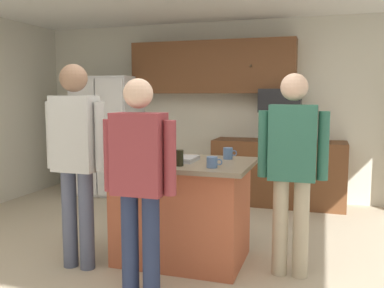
# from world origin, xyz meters

# --- Properties ---
(floor) EXTENTS (7.04, 7.04, 0.00)m
(floor) POSITION_xyz_m (0.00, 0.00, 0.00)
(floor) COLOR #B7A88E
(floor) RESTS_ON ground
(back_wall) EXTENTS (6.40, 0.10, 2.60)m
(back_wall) POSITION_xyz_m (0.00, 2.80, 1.30)
(back_wall) COLOR beige
(back_wall) RESTS_ON ground
(cabinet_run_upper) EXTENTS (2.40, 0.38, 0.75)m
(cabinet_run_upper) POSITION_xyz_m (-0.40, 2.60, 1.93)
(cabinet_run_upper) COLOR brown
(cabinet_run_lower) EXTENTS (1.80, 0.63, 0.90)m
(cabinet_run_lower) POSITION_xyz_m (0.60, 2.48, 0.45)
(cabinet_run_lower) COLOR brown
(cabinet_run_lower) RESTS_ON ground
(refrigerator) EXTENTS (0.92, 0.76, 1.80)m
(refrigerator) POSITION_xyz_m (-2.00, 2.38, 0.90)
(refrigerator) COLOR white
(refrigerator) RESTS_ON ground
(microwave_over_range) EXTENTS (0.56, 0.40, 0.32)m
(microwave_over_range) POSITION_xyz_m (0.60, 2.50, 1.45)
(microwave_over_range) COLOR black
(kitchen_island) EXTENTS (1.27, 0.91, 0.93)m
(kitchen_island) POSITION_xyz_m (-0.03, 0.17, 0.47)
(kitchen_island) COLOR #AD5638
(kitchen_island) RESTS_ON ground
(person_guest_right) EXTENTS (0.57, 0.22, 1.64)m
(person_guest_right) POSITION_xyz_m (-0.09, -0.63, 0.94)
(person_guest_right) COLOR #232D4C
(person_guest_right) RESTS_ON ground
(person_guest_by_door) EXTENTS (0.57, 0.22, 1.70)m
(person_guest_by_door) POSITION_xyz_m (0.95, 0.11, 0.98)
(person_guest_by_door) COLOR tan
(person_guest_by_door) RESTS_ON ground
(person_guest_left) EXTENTS (0.57, 0.24, 1.78)m
(person_guest_left) POSITION_xyz_m (-0.85, -0.28, 1.04)
(person_guest_left) COLOR #4C5166
(person_guest_left) RESTS_ON ground
(glass_stout_tall) EXTENTS (0.07, 0.07, 0.14)m
(glass_stout_tall) POSITION_xyz_m (0.04, -0.09, 0.99)
(glass_stout_tall) COLOR black
(glass_stout_tall) RESTS_ON kitchen_island
(mug_blue_stoneware) EXTENTS (0.13, 0.09, 0.09)m
(mug_blue_stoneware) POSITION_xyz_m (0.32, -0.09, 0.97)
(mug_blue_stoneware) COLOR #4C6B99
(mug_blue_stoneware) RESTS_ON kitchen_island
(glass_short_whisky) EXTENTS (0.06, 0.06, 0.15)m
(glass_short_whisky) POSITION_xyz_m (-0.45, 0.23, 1.00)
(glass_short_whisky) COLOR black
(glass_short_whisky) RESTS_ON kitchen_island
(mug_ceramic_white) EXTENTS (0.13, 0.09, 0.11)m
(mug_ceramic_white) POSITION_xyz_m (0.34, 0.41, 0.98)
(mug_ceramic_white) COLOR #4C6B99
(mug_ceramic_white) RESTS_ON kitchen_island
(glass_pilsner) EXTENTS (0.07, 0.07, 0.14)m
(glass_pilsner) POSITION_xyz_m (-0.13, -0.07, 1.00)
(glass_pilsner) COLOR black
(glass_pilsner) RESTS_ON kitchen_island
(serving_tray) EXTENTS (0.44, 0.30, 0.04)m
(serving_tray) POSITION_xyz_m (-0.12, 0.16, 0.95)
(serving_tray) COLOR #B7B7BC
(serving_tray) RESTS_ON kitchen_island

